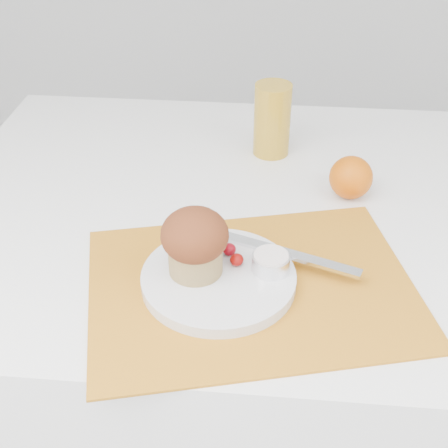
# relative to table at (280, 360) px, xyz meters

# --- Properties ---
(table) EXTENTS (1.20, 0.80, 0.75)m
(table) POSITION_rel_table_xyz_m (0.00, 0.00, 0.00)
(table) COLOR white
(table) RESTS_ON ground
(placemat) EXTENTS (0.52, 0.43, 0.00)m
(placemat) POSITION_rel_table_xyz_m (-0.06, -0.21, 0.38)
(placemat) COLOR #C2761B
(placemat) RESTS_ON table
(plate) EXTENTS (0.28, 0.28, 0.02)m
(plate) POSITION_rel_table_xyz_m (-0.10, -0.21, 0.39)
(plate) COLOR silver
(plate) RESTS_ON placemat
(ramekin) EXTENTS (0.06, 0.06, 0.02)m
(ramekin) POSITION_rel_table_xyz_m (-0.03, -0.20, 0.41)
(ramekin) COLOR white
(ramekin) RESTS_ON plate
(cream) EXTENTS (0.05, 0.05, 0.01)m
(cream) POSITION_rel_table_xyz_m (-0.03, -0.20, 0.42)
(cream) COLOR silver
(cream) RESTS_ON ramekin
(raspberry_near) EXTENTS (0.02, 0.02, 0.02)m
(raspberry_near) POSITION_rel_table_xyz_m (-0.09, -0.17, 0.41)
(raspberry_near) COLOR #61020A
(raspberry_near) RESTS_ON plate
(raspberry_far) EXTENTS (0.02, 0.02, 0.02)m
(raspberry_far) POSITION_rel_table_xyz_m (-0.08, -0.19, 0.41)
(raspberry_far) COLOR #5F0402
(raspberry_far) RESTS_ON plate
(butter_knife) EXTENTS (0.21, 0.09, 0.01)m
(butter_knife) POSITION_rel_table_xyz_m (-0.01, -0.16, 0.40)
(butter_knife) COLOR silver
(butter_knife) RESTS_ON plate
(orange) EXTENTS (0.07, 0.07, 0.07)m
(orange) POSITION_rel_table_xyz_m (0.10, 0.04, 0.41)
(orange) COLOR #DB5F07
(orange) RESTS_ON table
(juice_glass) EXTENTS (0.09, 0.09, 0.14)m
(juice_glass) POSITION_rel_table_xyz_m (-0.04, 0.18, 0.44)
(juice_glass) COLOR gold
(juice_glass) RESTS_ON table
(muffin) EXTENTS (0.09, 0.09, 0.10)m
(muffin) POSITION_rel_table_xyz_m (-0.13, -0.21, 0.45)
(muffin) COLOR #A68850
(muffin) RESTS_ON plate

